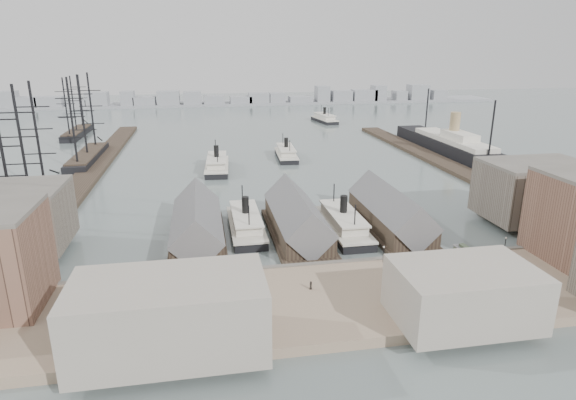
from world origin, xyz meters
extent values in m
plane|color=#556362|center=(0.00, 0.00, 0.00)|extent=(900.00, 900.00, 0.00)
cube|color=#88715B|center=(0.00, -20.00, 1.00)|extent=(180.00, 30.00, 2.00)
cube|color=#59544C|center=(0.00, -5.20, 1.15)|extent=(180.00, 1.20, 2.30)
cube|color=#2D231C|center=(-68.00, 100.00, 0.80)|extent=(10.00, 220.00, 1.60)
cube|color=#2D231C|center=(78.00, 90.00, 0.80)|extent=(10.00, 180.00, 1.60)
cube|color=#2D231C|center=(-26.00, 16.00, 0.60)|extent=(14.00, 42.00, 1.20)
cube|color=#2D231C|center=(-26.00, 17.00, 3.70)|extent=(12.00, 36.00, 5.00)
cube|color=#59595B|center=(-26.00, 17.00, 6.30)|extent=(12.60, 37.00, 12.60)
cube|color=#2D231C|center=(0.00, 16.00, 0.60)|extent=(14.00, 42.00, 1.20)
cube|color=#2D231C|center=(0.00, 17.00, 3.70)|extent=(12.00, 36.00, 5.00)
cube|color=#59595B|center=(0.00, 17.00, 6.30)|extent=(12.60, 37.00, 12.60)
cube|color=#2D231C|center=(26.00, 16.00, 0.60)|extent=(14.00, 42.00, 1.20)
cube|color=#2D231C|center=(26.00, 17.00, 3.70)|extent=(12.00, 36.00, 5.00)
cube|color=#59595B|center=(26.00, 17.00, 6.30)|extent=(12.60, 37.00, 12.60)
cube|color=#60564C|center=(-70.00, 18.00, 9.00)|extent=(26.00, 20.00, 14.00)
cube|color=#60564C|center=(68.00, 15.00, 9.50)|extent=(28.00, 20.00, 15.00)
cube|color=gray|center=(20.00, -32.00, 7.00)|extent=(24.00, 16.00, 10.00)
cube|color=gray|center=(-30.00, -32.00, 8.00)|extent=(30.00, 16.00, 12.00)
cylinder|color=black|center=(-45.00, -7.00, 3.80)|extent=(0.16, 0.16, 3.60)
sphere|color=beige|center=(-45.00, -7.00, 5.70)|extent=(0.44, 0.44, 0.44)
cylinder|color=black|center=(-15.00, -7.00, 3.80)|extent=(0.16, 0.16, 3.60)
sphere|color=beige|center=(-15.00, -7.00, 5.70)|extent=(0.44, 0.44, 0.44)
cylinder|color=black|center=(15.00, -7.00, 3.80)|extent=(0.16, 0.16, 3.60)
sphere|color=beige|center=(15.00, -7.00, 5.70)|extent=(0.44, 0.44, 0.44)
cylinder|color=black|center=(45.00, -7.00, 3.80)|extent=(0.16, 0.16, 3.60)
sphere|color=beige|center=(45.00, -7.00, 5.70)|extent=(0.44, 0.44, 0.44)
cube|color=gray|center=(0.00, 340.00, 1.00)|extent=(500.00, 40.00, 2.00)
cube|color=gray|center=(-179.40, 330.00, 7.52)|extent=(18.77, 14.00, 15.03)
cube|color=gray|center=(-162.59, 330.00, 5.11)|extent=(17.36, 14.00, 10.23)
cube|color=gray|center=(-145.16, 330.00, 5.14)|extent=(20.65, 14.00, 10.28)
cube|color=gray|center=(-123.57, 330.00, 3.62)|extent=(14.71, 14.00, 7.23)
cube|color=gray|center=(-107.98, 330.00, 6.62)|extent=(17.63, 14.00, 13.23)
cube|color=gray|center=(-83.49, 330.00, 6.79)|extent=(10.74, 14.00, 13.58)
cube|color=gray|center=(-69.86, 330.00, 4.32)|extent=(18.06, 14.00, 8.64)
cube|color=gray|center=(-49.92, 330.00, 6.64)|extent=(18.55, 14.00, 13.29)
cube|color=gray|center=(-29.70, 330.00, 6.24)|extent=(15.33, 14.00, 12.47)
cube|color=gray|center=(-11.29, 330.00, 4.36)|extent=(17.56, 14.00, 8.72)
cube|color=gray|center=(11.96, 330.00, 3.82)|extent=(18.76, 14.00, 7.63)
cube|color=gray|center=(27.85, 330.00, 5.17)|extent=(17.61, 14.00, 10.35)
cube|color=gray|center=(44.04, 330.00, 5.15)|extent=(13.38, 14.00, 10.30)
cube|color=gray|center=(65.61, 330.00, 3.38)|extent=(20.73, 14.00, 6.75)
cube|color=gray|center=(85.69, 330.00, 7.79)|extent=(11.51, 14.00, 15.57)
cube|color=gray|center=(103.47, 330.00, 5.63)|extent=(18.17, 14.00, 11.26)
cube|color=gray|center=(125.20, 330.00, 5.92)|extent=(21.81, 14.00, 11.83)
cube|color=gray|center=(139.05, 330.00, 7.75)|extent=(11.12, 14.00, 15.50)
cube|color=gray|center=(159.69, 330.00, 5.14)|extent=(10.90, 14.00, 10.29)
cube|color=gray|center=(177.90, 330.00, 7.86)|extent=(17.95, 14.00, 15.72)
cube|color=gray|center=(197.92, 330.00, 5.26)|extent=(14.21, 14.00, 10.51)
cube|color=black|center=(-13.00, 22.64, 0.94)|extent=(8.39, 29.37, 1.89)
cube|color=beige|center=(-13.00, 22.64, 2.31)|extent=(8.81, 29.37, 0.52)
cube|color=beige|center=(-13.00, 22.64, 3.78)|extent=(6.82, 20.98, 2.31)
cube|color=beige|center=(-13.00, 22.64, 5.25)|extent=(7.34, 23.08, 0.42)
cylinder|color=black|center=(-13.00, 22.64, 7.55)|extent=(1.89, 1.89, 4.72)
cylinder|color=black|center=(-13.00, 32.08, 7.34)|extent=(0.31, 0.31, 6.29)
cylinder|color=black|center=(-13.00, 13.20, 7.34)|extent=(0.31, 0.31, 6.29)
cube|color=black|center=(13.00, 17.75, 0.98)|extent=(8.71, 30.49, 1.96)
cube|color=beige|center=(13.00, 17.75, 2.40)|extent=(9.15, 30.49, 0.54)
cube|color=beige|center=(13.00, 17.75, 3.92)|extent=(7.08, 21.78, 2.40)
cube|color=beige|center=(13.00, 17.75, 5.44)|extent=(7.62, 23.95, 0.44)
cylinder|color=black|center=(13.00, 17.75, 7.84)|extent=(1.96, 1.96, 4.90)
cylinder|color=black|center=(13.00, 27.55, 7.62)|extent=(0.33, 0.33, 6.53)
cylinder|color=black|center=(13.00, 7.95, 7.62)|extent=(0.33, 0.33, 6.53)
cube|color=black|center=(-18.08, 93.92, 0.99)|extent=(10.62, 31.13, 1.97)
cube|color=beige|center=(-18.08, 93.92, 2.41)|extent=(11.06, 31.16, 0.55)
cube|color=beige|center=(-18.08, 93.92, 3.94)|extent=(8.45, 22.29, 2.41)
cube|color=beige|center=(-18.08, 93.92, 5.47)|extent=(9.13, 24.51, 0.44)
cylinder|color=black|center=(-18.08, 93.92, 7.88)|extent=(1.97, 1.97, 4.93)
cylinder|color=black|center=(-18.08, 103.77, 7.66)|extent=(0.33, 0.33, 6.57)
cylinder|color=black|center=(-18.08, 84.07, 7.66)|extent=(0.33, 0.33, 6.57)
cube|color=black|center=(13.85, 111.34, 0.89)|extent=(9.62, 28.23, 1.79)
cube|color=beige|center=(13.85, 111.34, 2.18)|extent=(10.01, 28.26, 0.50)
cube|color=beige|center=(13.85, 111.34, 3.57)|extent=(7.65, 20.21, 2.18)
cube|color=beige|center=(13.85, 111.34, 4.96)|extent=(8.27, 22.23, 0.40)
cylinder|color=black|center=(13.85, 111.34, 7.15)|extent=(1.79, 1.79, 4.47)
cylinder|color=black|center=(13.85, 120.28, 6.95)|extent=(0.30, 0.30, 5.96)
cylinder|color=black|center=(13.85, 102.40, 6.95)|extent=(0.30, 0.30, 5.96)
cube|color=black|center=(59.10, 217.70, 0.95)|extent=(12.48, 30.56, 1.91)
cube|color=beige|center=(59.10, 217.70, 2.33)|extent=(12.90, 30.62, 0.53)
cube|color=beige|center=(59.10, 217.70, 3.82)|extent=(9.74, 21.95, 2.33)
cube|color=beige|center=(59.10, 217.70, 5.30)|extent=(10.55, 24.12, 0.42)
cylinder|color=black|center=(59.10, 217.70, 7.63)|extent=(1.91, 1.91, 4.77)
cylinder|color=black|center=(59.10, 227.24, 7.42)|extent=(0.32, 0.32, 6.36)
cylinder|color=black|center=(59.10, 208.16, 7.42)|extent=(0.32, 0.32, 6.36)
cube|color=black|center=(-76.93, 46.40, 1.85)|extent=(9.27, 63.83, 3.71)
cube|color=#2D231C|center=(-76.93, 46.40, 4.02)|extent=(8.75, 57.45, 0.62)
cylinder|color=black|center=(-76.93, 38.95, 20.59)|extent=(0.82, 0.82, 35.00)
cylinder|color=black|center=(-76.93, 53.85, 20.59)|extent=(0.82, 0.82, 35.00)
cylinder|color=black|center=(-76.93, 68.74, 20.59)|extent=(0.82, 0.82, 35.00)
cube|color=black|center=(-73.53, 119.68, 1.82)|extent=(9.11, 52.66, 3.65)
cube|color=#2D231C|center=(-73.53, 119.68, 3.95)|extent=(8.61, 47.40, 0.61)
cylinder|color=black|center=(-73.53, 101.24, 20.25)|extent=(0.81, 0.81, 34.43)
cylinder|color=black|center=(-73.53, 119.68, 20.25)|extent=(0.81, 0.81, 34.43)
cylinder|color=black|center=(-73.53, 138.11, 20.25)|extent=(0.81, 0.81, 34.43)
cube|color=black|center=(-93.58, 189.61, 1.63)|extent=(8.15, 45.27, 3.26)
cube|color=#2D231C|center=(-93.58, 189.61, 3.53)|extent=(7.70, 40.74, 0.54)
cylinder|color=black|center=(-93.58, 173.76, 18.11)|extent=(0.72, 0.72, 30.78)
cylinder|color=black|center=(-93.58, 189.61, 18.11)|extent=(0.72, 0.72, 30.78)
cylinder|color=black|center=(-93.58, 205.45, 18.11)|extent=(0.72, 0.72, 30.78)
cube|color=black|center=(92.00, 104.83, 3.14)|extent=(13.61, 99.49, 6.28)
cube|color=beige|center=(92.00, 104.83, 7.33)|extent=(11.52, 57.60, 2.09)
cube|color=beige|center=(92.00, 99.60, 9.95)|extent=(8.38, 20.94, 3.14)
cylinder|color=tan|center=(92.00, 104.83, 14.66)|extent=(4.61, 4.61, 10.47)
cube|color=black|center=(32.59, -13.00, 2.39)|extent=(2.72, 9.30, 0.78)
cube|color=#333D2C|center=(32.59, -13.00, 4.04)|extent=(2.84, 9.79, 2.52)
cube|color=#59595B|center=(32.59, -13.00, 5.44)|extent=(3.05, 10.19, 0.29)
imported|color=black|center=(-47.14, -12.24, 2.74)|extent=(1.78, 1.73, 1.49)
cube|color=#3F2D21|center=(-49.34, -13.62, 2.90)|extent=(3.00, 2.65, 0.25)
cylinder|color=black|center=(-48.97, -14.21, 2.55)|extent=(0.97, 0.65, 1.10)
cylinder|color=black|center=(-49.71, -13.03, 2.55)|extent=(0.97, 0.65, 1.10)
imported|color=black|center=(-18.45, -18.31, 2.84)|extent=(2.18, 1.55, 1.68)
cube|color=#3F2D21|center=(-20.88, -19.24, 2.90)|extent=(2.96, 2.33, 0.25)
cylinder|color=black|center=(-20.63, -19.89, 2.55)|extent=(1.06, 0.47, 1.10)
cylinder|color=black|center=(-21.13, -18.58, 2.55)|extent=(1.06, 0.47, 1.10)
imported|color=black|center=(16.03, -21.58, 2.76)|extent=(1.35, 1.56, 1.52)
cube|color=#3F2D21|center=(13.44, -21.68, 2.90)|extent=(2.65, 1.60, 0.25)
cylinder|color=black|center=(13.46, -22.38, 2.55)|extent=(1.10, 0.12, 1.10)
cylinder|color=black|center=(13.41, -20.98, 2.55)|extent=(1.10, 0.12, 1.10)
imported|color=black|center=(-54.70, -9.30, 2.88)|extent=(0.76, 0.80, 1.76)
imported|color=black|center=(-46.96, -19.48, 2.89)|extent=(1.10, 1.09, 1.79)
imported|color=black|center=(-14.58, -8.00, 2.78)|extent=(0.63, 1.04, 1.57)
imported|color=black|center=(-18.69, -21.91, 2.84)|extent=(1.06, 0.77, 1.67)
imported|color=black|center=(-3.79, -16.52, 2.86)|extent=(0.81, 0.98, 1.71)
imported|color=black|center=(12.82, -20.65, 2.82)|extent=(0.70, 0.60, 1.65)
imported|color=black|center=(19.52, -9.71, 2.87)|extent=(0.89, 0.72, 1.74)
imported|color=black|center=(28.57, -23.86, 2.83)|extent=(1.21, 0.93, 1.65)
camera|label=1|loc=(-23.57, -100.40, 47.87)|focal=30.00mm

